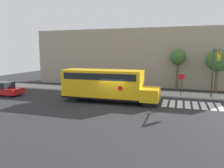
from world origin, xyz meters
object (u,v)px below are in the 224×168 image
(stop_sign, at_px, (181,82))
(traffic_light, at_px, (215,66))
(school_bus, at_px, (106,84))
(parked_car, at_px, (3,89))
(tree_near_sidewalk, at_px, (218,60))
(tree_far_sidewalk, at_px, (178,58))

(stop_sign, bearing_deg, traffic_light, -16.73)
(school_bus, xyz_separation_m, parked_car, (-12.43, -0.40, -1.07))
(parked_car, height_order, tree_near_sidewalk, tree_near_sidewalk)
(traffic_light, height_order, tree_near_sidewalk, tree_near_sidewalk)
(stop_sign, distance_m, tree_near_sidewalk, 6.01)
(parked_car, xyz_separation_m, traffic_light, (22.70, 4.08, 2.78))
(parked_car, xyz_separation_m, tree_far_sidewalk, (19.06, 9.76, 3.45))
(school_bus, relative_size, traffic_light, 1.80)
(parked_car, bearing_deg, tree_far_sidewalk, 27.12)
(parked_car, xyz_separation_m, tree_near_sidewalk, (23.62, 8.87, 3.18))
(school_bus, distance_m, stop_sign, 8.53)
(school_bus, bearing_deg, parked_car, -178.16)
(stop_sign, distance_m, traffic_light, 3.74)
(school_bus, bearing_deg, tree_near_sidewalk, 37.14)
(school_bus, height_order, stop_sign, school_bus)
(school_bus, relative_size, stop_sign, 3.68)
(parked_car, bearing_deg, traffic_light, 10.19)
(stop_sign, relative_size, traffic_light, 0.49)
(parked_car, distance_m, traffic_light, 23.24)
(tree_near_sidewalk, bearing_deg, school_bus, -142.86)
(school_bus, bearing_deg, traffic_light, 19.72)
(tree_near_sidewalk, height_order, tree_far_sidewalk, tree_far_sidewalk)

